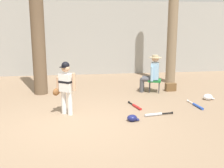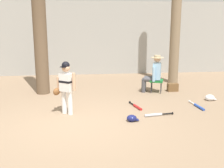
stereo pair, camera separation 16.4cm
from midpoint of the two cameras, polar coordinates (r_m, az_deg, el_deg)
The scene contains 13 objects.
ground_plane at distance 6.29m, azimuth -6.69°, elevation -8.14°, with size 60.00×60.00×0.00m, color #897056.
concrete_back_wall at distance 12.05m, azimuth -6.77°, elevation 9.28°, with size 18.00×0.36×3.07m, color #9E9E99.
tree_near_player at distance 8.85m, azimuth -14.26°, elevation 14.76°, with size 0.56×0.56×5.76m.
tree_behind_spectator at distance 10.41m, azimuth 13.50°, elevation 14.96°, with size 0.47×0.47×5.86m.
young_ballplayer at distance 6.79m, azimuth -8.78°, elevation -0.10°, with size 0.60×0.39×1.31m.
folding_stool at distance 9.02m, azimuth 9.61°, elevation 0.56°, with size 0.51×0.51×0.41m.
seated_spectator at distance 8.97m, azimuth 9.05°, elevation 2.32°, with size 0.68×0.54×1.20m.
handbag_beside_stool at distance 9.31m, azimuth 12.82°, elevation -0.68°, with size 0.34×0.18×0.26m, color brown.
bat_red_barrel at distance 7.41m, azimuth 5.68°, elevation -4.62°, with size 0.24×0.71×0.07m.
bat_blue_youth at distance 7.77m, azimuth 17.78°, elevation -4.37°, with size 0.13×0.81×0.07m.
bat_aluminum_silver at distance 6.84m, azimuth 9.62°, elevation -6.22°, with size 0.74×0.17×0.07m.
batting_helmet_white at distance 8.55m, azimuth 19.94°, elevation -2.66°, with size 0.32×0.24×0.18m.
batting_helmet_navy at distance 6.42m, azimuth 4.82°, elevation -7.02°, with size 0.28×0.21×0.16m.
Camera 2 is at (0.16, -5.90, 2.23)m, focal length 44.63 mm.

